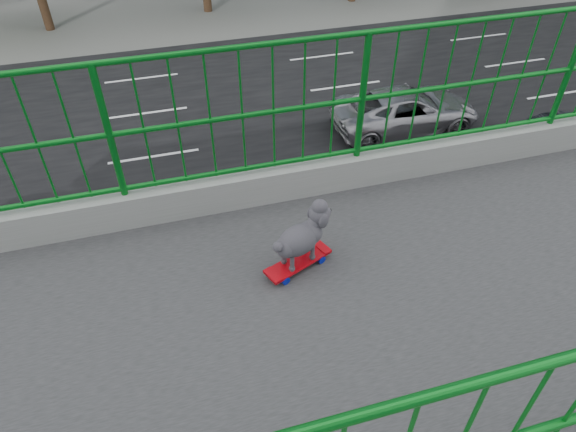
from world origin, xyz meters
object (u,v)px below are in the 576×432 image
(car_0, at_px, (464,239))
(car_2, at_px, (405,110))
(car_1, at_px, (546,144))
(car_5, at_px, (140,304))
(skateboard, at_px, (298,262))
(poodle, at_px, (302,236))

(car_0, xyz_separation_m, car_2, (-6.40, 1.39, 0.07))
(car_0, distance_m, car_2, 6.55)
(car_1, distance_m, car_2, 4.70)
(car_0, relative_size, car_5, 0.81)
(car_2, relative_size, car_5, 1.09)
(car_2, height_order, car_5, car_5)
(skateboard, relative_size, car_0, 0.15)
(car_0, relative_size, car_2, 0.74)
(car_0, distance_m, car_1, 5.80)
(skateboard, xyz_separation_m, car_2, (-11.89, 7.64, -6.32))
(car_0, xyz_separation_m, car_1, (-3.20, 4.84, 0.04))
(car_1, bearing_deg, car_0, -56.52)
(car_0, distance_m, car_5, 8.23)
(skateboard, distance_m, car_2, 15.49)
(car_0, bearing_deg, car_2, 167.72)
(poodle, relative_size, car_2, 0.10)
(skateboard, height_order, car_5, skateboard)
(car_1, xyz_separation_m, car_5, (3.20, -13.07, 0.09))
(car_2, xyz_separation_m, car_5, (6.40, -9.62, 0.07))
(skateboard, bearing_deg, car_1, 105.80)
(poodle, bearing_deg, car_5, 177.77)
(car_2, bearing_deg, skateboard, 147.27)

